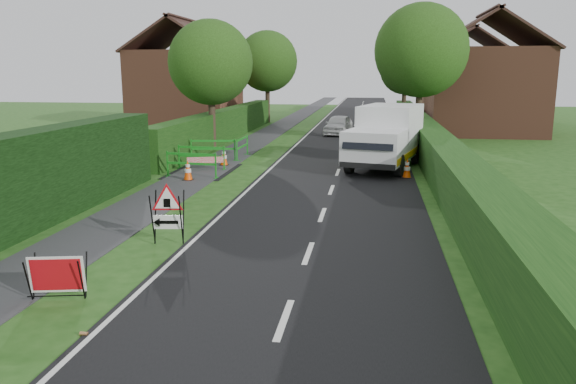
{
  "coord_description": "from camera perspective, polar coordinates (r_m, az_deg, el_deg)",
  "views": [
    {
      "loc": [
        3.84,
        -10.98,
        4.01
      ],
      "look_at": [
        1.75,
        2.93,
        0.99
      ],
      "focal_mm": 35.0,
      "sensor_mm": 36.0,
      "label": 1
    }
  ],
  "objects": [
    {
      "name": "house_east_b",
      "position": [
        53.61,
        17.61,
        10.36
      ],
      "size": [
        7.5,
        7.4,
        7.88
      ],
      "color": "brown",
      "rests_on": "ground"
    },
    {
      "name": "traffic_cone_2",
      "position": [
        26.58,
        11.64,
        4.04
      ],
      "size": [
        0.38,
        0.38,
        0.79
      ],
      "color": "black",
      "rests_on": "ground"
    },
    {
      "name": "traffic_cone_0",
      "position": [
        22.03,
        12.0,
        2.39
      ],
      "size": [
        0.38,
        0.38,
        0.79
      ],
      "color": "black",
      "rests_on": "ground"
    },
    {
      "name": "footpath",
      "position": [
        46.65,
        0.1,
        7.18
      ],
      "size": [
        2.0,
        90.0,
        0.02
      ],
      "primitive_type": "cube",
      "color": "#2D2D30",
      "rests_on": "ground"
    },
    {
      "name": "triangle_sign",
      "position": [
        13.42,
        -12.32,
        -1.74
      ],
      "size": [
        0.96,
        0.96,
        1.24
      ],
      "rotation": [
        0.0,
        0.0,
        0.15
      ],
      "color": "black",
      "rests_on": "ground"
    },
    {
      "name": "red_rect_sign",
      "position": [
        10.88,
        -22.43,
        -7.83
      ],
      "size": [
        1.05,
        0.77,
        0.81
      ],
      "rotation": [
        0.0,
        0.0,
        0.22
      ],
      "color": "black",
      "rests_on": "ground"
    },
    {
      "name": "road_surface",
      "position": [
        46.17,
        6.92,
        7.04
      ],
      "size": [
        6.0,
        90.0,
        0.02
      ],
      "primitive_type": "cube",
      "color": "black",
      "rests_on": "ground"
    },
    {
      "name": "house_west",
      "position": [
        43.26,
        -10.27,
        10.44
      ],
      "size": [
        7.5,
        7.4,
        7.88
      ],
      "color": "brown",
      "rests_on": "ground"
    },
    {
      "name": "traffic_cone_4",
      "position": [
        24.65,
        -6.53,
        3.59
      ],
      "size": [
        0.38,
        0.38,
        0.79
      ],
      "color": "black",
      "rests_on": "ground"
    },
    {
      "name": "hedge_west_far",
      "position": [
        34.38,
        -6.42,
        5.33
      ],
      "size": [
        1.0,
        24.0,
        1.8
      ],
      "primitive_type": "cube",
      "color": "#14380F",
      "rests_on": "ground"
    },
    {
      "name": "hedge_east",
      "position": [
        27.4,
        14.06,
        3.33
      ],
      "size": [
        1.2,
        50.0,
        1.5
      ],
      "primitive_type": "cube",
      "color": "#14380F",
      "rests_on": "ground"
    },
    {
      "name": "tree_fw",
      "position": [
        45.77,
        -2.12,
        13.12
      ],
      "size": [
        4.8,
        4.8,
        7.24
      ],
      "color": "#2D2116",
      "rests_on": "ground"
    },
    {
      "name": "works_van",
      "position": [
        24.22,
        9.94,
        5.69
      ],
      "size": [
        3.52,
        6.06,
        2.6
      ],
      "rotation": [
        0.0,
        0.0,
        -0.24
      ],
      "color": "silver",
      "rests_on": "ground"
    },
    {
      "name": "ped_barrier_0",
      "position": [
        21.95,
        -9.8,
        3.07
      ],
      "size": [
        2.08,
        0.54,
        1.0
      ],
      "rotation": [
        0.0,
        0.0,
        -0.09
      ],
      "color": "#17831C",
      "rests_on": "ground"
    },
    {
      "name": "hatchback_car",
      "position": [
        36.91,
        5.16,
        6.81
      ],
      "size": [
        1.92,
        3.89,
        1.28
      ],
      "primitive_type": "imported",
      "rotation": [
        0.0,
        0.0,
        -0.11
      ],
      "color": "silver",
      "rests_on": "ground"
    },
    {
      "name": "ped_barrier_3",
      "position": [
        26.76,
        -4.67,
        4.81
      ],
      "size": [
        0.39,
        2.07,
        1.0
      ],
      "rotation": [
        0.0,
        0.0,
        1.55
      ],
      "color": "#17831C",
      "rests_on": "ground"
    },
    {
      "name": "litter_can",
      "position": [
        9.52,
        -20.02,
        -13.58
      ],
      "size": [
        0.12,
        0.07,
        0.07
      ],
      "primitive_type": "cylinder",
      "rotation": [
        0.0,
        1.57,
        0.0
      ],
      "color": "#BF7F4C",
      "rests_on": "ground"
    },
    {
      "name": "tree_fe",
      "position": [
        49.04,
        11.82,
        12.1
      ],
      "size": [
        4.2,
        4.2,
        6.33
      ],
      "color": "#2D2116",
      "rests_on": "ground"
    },
    {
      "name": "tree_nw",
      "position": [
        30.18,
        -7.87,
        12.89
      ],
      "size": [
        4.4,
        4.4,
        6.7
      ],
      "color": "#2D2116",
      "rests_on": "ground"
    },
    {
      "name": "ground",
      "position": [
        12.3,
        -10.21,
        -7.11
      ],
      "size": [
        120.0,
        120.0,
        0.0
      ],
      "primitive_type": "plane",
      "color": "#1F4915",
      "rests_on": "ground"
    },
    {
      "name": "house_east_a",
      "position": [
        39.64,
        19.26,
        9.83
      ],
      "size": [
        7.5,
        7.4,
        7.88
      ],
      "color": "brown",
      "rests_on": "ground"
    },
    {
      "name": "traffic_cone_3",
      "position": [
        21.44,
        -10.14,
        2.2
      ],
      "size": [
        0.38,
        0.38,
        0.79
      ],
      "color": "black",
      "rests_on": "ground"
    },
    {
      "name": "ped_barrier_2",
      "position": [
        26.05,
        -7.62,
        4.54
      ],
      "size": [
        2.09,
        0.69,
        1.0
      ],
      "rotation": [
        0.0,
        0.0,
        0.17
      ],
      "color": "#17831C",
      "rests_on": "ground"
    },
    {
      "name": "tree_ne",
      "position": [
        33.1,
        13.39,
        13.8
      ],
      "size": [
        5.2,
        5.2,
        7.79
      ],
      "color": "#2D2116",
      "rests_on": "ground"
    },
    {
      "name": "redwhite_plank",
      "position": [
        23.51,
        -8.37,
        2.16
      ],
      "size": [
        1.44,
        0.5,
        0.25
      ],
      "primitive_type": "cube",
      "rotation": [
        0.0,
        0.0,
        0.31
      ],
      "color": "red",
      "rests_on": "ground"
    },
    {
      "name": "ped_barrier_1",
      "position": [
        23.84,
        -8.81,
        3.81
      ],
      "size": [
        2.08,
        0.49,
        1.0
      ],
      "rotation": [
        0.0,
        0.0,
        -0.07
      ],
      "color": "#17831C",
      "rests_on": "ground"
    },
    {
      "name": "traffic_cone_1",
      "position": [
        25.22,
        11.33,
        3.62
      ],
      "size": [
        0.38,
        0.38,
        0.79
      ],
      "color": "black",
      "rests_on": "ground"
    }
  ]
}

